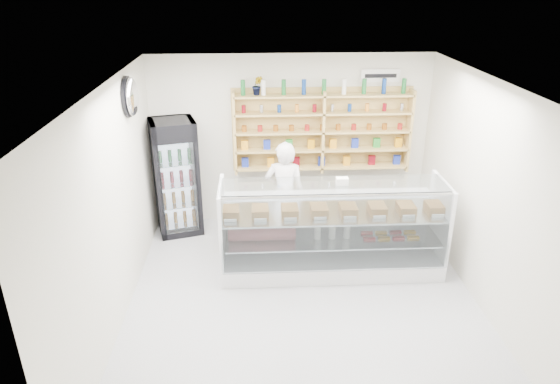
{
  "coord_description": "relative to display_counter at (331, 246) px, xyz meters",
  "views": [
    {
      "loc": [
        -0.58,
        -5.31,
        3.91
      ],
      "look_at": [
        -0.26,
        0.9,
        1.19
      ],
      "focal_mm": 32.0,
      "sensor_mm": 36.0,
      "label": 1
    }
  ],
  "objects": [
    {
      "name": "wall_shelving",
      "position": [
        0.04,
        1.52,
        1.23
      ],
      "size": [
        2.84,
        0.28,
        1.33
      ],
      "color": "tan",
      "rests_on": "back_wall"
    },
    {
      "name": "shop_worker",
      "position": [
        -0.61,
        0.77,
        0.47
      ],
      "size": [
        0.68,
        0.51,
        1.68
      ],
      "primitive_type": "imported",
      "rotation": [
        0.0,
        0.0,
        2.95
      ],
      "color": "silver",
      "rests_on": "floor"
    },
    {
      "name": "drinks_cooler",
      "position": [
        -2.31,
        1.31,
        0.58
      ],
      "size": [
        0.82,
        0.81,
        1.87
      ],
      "rotation": [
        0.0,
        0.0,
        0.27
      ],
      "color": "black",
      "rests_on": "floor"
    },
    {
      "name": "room",
      "position": [
        -0.46,
        -0.82,
        1.03
      ],
      "size": [
        5.0,
        5.0,
        5.0
      ],
      "color": "#B9B9BE",
      "rests_on": "ground"
    },
    {
      "name": "potted_plant",
      "position": [
        -0.99,
        1.52,
        1.98
      ],
      "size": [
        0.17,
        0.14,
        0.3
      ],
      "primitive_type": "imported",
      "rotation": [
        0.0,
        0.0,
        -0.07
      ],
      "color": "#1E6626",
      "rests_on": "wall_shelving"
    },
    {
      "name": "display_counter",
      "position": [
        0.0,
        0.0,
        0.0
      ],
      "size": [
        3.08,
        0.92,
        1.34
      ],
      "color": "white",
      "rests_on": "floor"
    },
    {
      "name": "security_mirror",
      "position": [
        -2.63,
        0.38,
        2.08
      ],
      "size": [
        0.15,
        0.5,
        0.5
      ],
      "primitive_type": "ellipsoid",
      "color": "silver",
      "rests_on": "left_wall"
    },
    {
      "name": "wall_sign",
      "position": [
        0.94,
        1.65,
        2.08
      ],
      "size": [
        0.62,
        0.03,
        0.2
      ],
      "primitive_type": "cube",
      "color": "white",
      "rests_on": "back_wall"
    }
  ]
}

